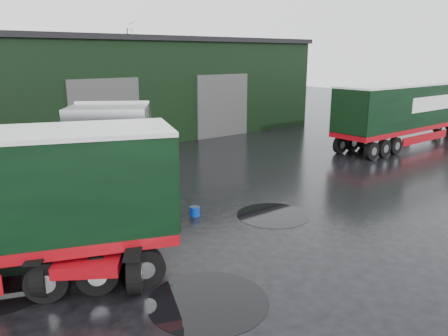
# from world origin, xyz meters

# --- Properties ---
(ground) EXTENTS (100.00, 100.00, 0.00)m
(ground) POSITION_xyz_m (0.00, 0.00, 0.00)
(ground) COLOR black
(warehouse) EXTENTS (32.40, 12.40, 6.30)m
(warehouse) POSITION_xyz_m (2.00, 20.00, 3.16)
(warehouse) COLOR black
(warehouse) RESTS_ON ground
(hero_tractor) EXTENTS (5.55, 6.63, 3.85)m
(hero_tractor) POSITION_xyz_m (-3.16, 2.03, 1.92)
(hero_tractor) COLOR black
(hero_tractor) RESTS_ON ground
(lorry_right) EXTENTS (14.00, 2.51, 3.67)m
(lorry_right) POSITION_xyz_m (16.47, 5.00, 1.84)
(lorry_right) COLOR silver
(lorry_right) RESTS_ON ground
(wash_bucket) EXTENTS (0.44, 0.44, 0.32)m
(wash_bucket) POSITION_xyz_m (0.27, 2.85, 0.16)
(wash_bucket) COLOR #072E9F
(wash_bucket) RESTS_ON ground
(tree_back_b) EXTENTS (4.40, 4.40, 7.50)m
(tree_back_b) POSITION_xyz_m (10.00, 30.00, 3.75)
(tree_back_b) COLOR black
(tree_back_b) RESTS_ON ground
(puddle_0) EXTENTS (2.68, 2.68, 0.01)m
(puddle_0) POSITION_xyz_m (-2.43, -1.67, 0.00)
(puddle_0) COLOR black
(puddle_0) RESTS_ON ground
(puddle_1) EXTENTS (2.44, 2.44, 0.01)m
(puddle_1) POSITION_xyz_m (2.39, 1.30, 0.00)
(puddle_1) COLOR black
(puddle_1) RESTS_ON ground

